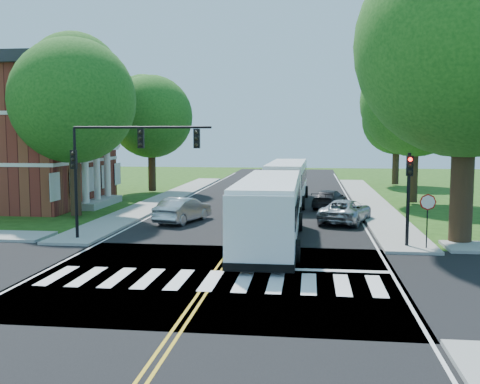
% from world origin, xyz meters
% --- Properties ---
extents(ground, '(140.00, 140.00, 0.00)m').
position_xyz_m(ground, '(0.00, 0.00, 0.00)').
color(ground, '#1E4310').
rests_on(ground, ground).
extents(road, '(14.00, 96.00, 0.01)m').
position_xyz_m(road, '(0.00, 18.00, 0.01)').
color(road, black).
rests_on(road, ground).
extents(cross_road, '(60.00, 12.00, 0.01)m').
position_xyz_m(cross_road, '(0.00, 0.00, 0.01)').
color(cross_road, black).
rests_on(cross_road, ground).
extents(center_line, '(0.36, 70.00, 0.01)m').
position_xyz_m(center_line, '(0.00, 22.00, 0.01)').
color(center_line, gold).
rests_on(center_line, road).
extents(edge_line_w, '(0.12, 70.00, 0.01)m').
position_xyz_m(edge_line_w, '(-6.80, 22.00, 0.01)').
color(edge_line_w, silver).
rests_on(edge_line_w, road).
extents(edge_line_e, '(0.12, 70.00, 0.01)m').
position_xyz_m(edge_line_e, '(6.80, 22.00, 0.01)').
color(edge_line_e, silver).
rests_on(edge_line_e, road).
extents(crosswalk, '(12.60, 3.00, 0.01)m').
position_xyz_m(crosswalk, '(0.00, -0.50, 0.02)').
color(crosswalk, silver).
rests_on(crosswalk, road).
extents(stop_bar, '(6.60, 0.40, 0.01)m').
position_xyz_m(stop_bar, '(3.50, 1.60, 0.02)').
color(stop_bar, silver).
rests_on(stop_bar, road).
extents(sidewalk_nw, '(2.60, 40.00, 0.15)m').
position_xyz_m(sidewalk_nw, '(-8.30, 25.00, 0.07)').
color(sidewalk_nw, gray).
rests_on(sidewalk_nw, ground).
extents(sidewalk_ne, '(2.60, 40.00, 0.15)m').
position_xyz_m(sidewalk_ne, '(8.30, 25.00, 0.07)').
color(sidewalk_ne, gray).
rests_on(sidewalk_ne, ground).
extents(tree_ne_big, '(10.80, 10.80, 14.91)m').
position_xyz_m(tree_ne_big, '(11.00, 8.00, 9.62)').
color(tree_ne_big, black).
rests_on(tree_ne_big, ground).
extents(tree_west_near, '(8.00, 8.00, 11.40)m').
position_xyz_m(tree_west_near, '(-11.50, 14.00, 7.53)').
color(tree_west_near, black).
rests_on(tree_west_near, ground).
extents(tree_west_far, '(7.60, 7.60, 10.67)m').
position_xyz_m(tree_west_far, '(-11.00, 30.00, 7.00)').
color(tree_west_far, black).
rests_on(tree_west_far, ground).
extents(tree_east_mid, '(8.40, 8.40, 11.93)m').
position_xyz_m(tree_east_mid, '(11.50, 24.00, 7.86)').
color(tree_east_mid, black).
rests_on(tree_east_mid, ground).
extents(tree_east_far, '(7.20, 7.20, 10.34)m').
position_xyz_m(tree_east_far, '(12.50, 40.00, 6.86)').
color(tree_east_far, black).
rests_on(tree_east_far, ground).
extents(signal_nw, '(7.15, 0.46, 5.66)m').
position_xyz_m(signal_nw, '(-5.86, 6.43, 4.38)').
color(signal_nw, black).
rests_on(signal_nw, ground).
extents(signal_ne, '(0.30, 0.46, 4.40)m').
position_xyz_m(signal_ne, '(8.20, 6.44, 2.96)').
color(signal_ne, black).
rests_on(signal_ne, ground).
extents(stop_sign, '(0.76, 0.08, 2.53)m').
position_xyz_m(stop_sign, '(9.00, 5.98, 2.03)').
color(stop_sign, black).
rests_on(stop_sign, ground).
extents(bus_lead, '(3.13, 12.68, 3.28)m').
position_xyz_m(bus_lead, '(1.66, 6.53, 1.74)').
color(bus_lead, white).
rests_on(bus_lead, road).
extents(bus_follow, '(3.23, 12.51, 3.22)m').
position_xyz_m(bus_follow, '(1.80, 23.39, 1.71)').
color(bus_follow, white).
rests_on(bus_follow, road).
extents(hatchback, '(2.85, 4.95, 1.54)m').
position_xyz_m(hatchback, '(-4.14, 12.91, 0.78)').
color(hatchback, '#A7A9AE').
rests_on(hatchback, road).
extents(suv, '(3.79, 5.61, 1.43)m').
position_xyz_m(suv, '(5.77, 13.99, 0.73)').
color(suv, '#A1A4A8').
rests_on(suv, road).
extents(dark_sedan, '(3.01, 4.89, 1.32)m').
position_xyz_m(dark_sedan, '(5.03, 20.79, 0.67)').
color(dark_sedan, black).
rests_on(dark_sedan, road).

